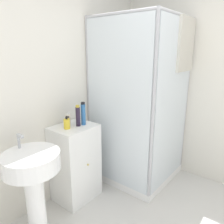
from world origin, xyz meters
TOP-DOWN VIEW (x-y plane):
  - wall_back at (0.00, 1.70)m, footprint 6.40×0.06m
  - shower_enclosure at (1.15, 1.11)m, footprint 0.94×0.97m
  - vanity_cabinet at (0.32, 1.47)m, footprint 0.47×0.41m
  - sink at (-0.31, 1.29)m, footprint 0.48×0.48m
  - soap_dispenser at (0.22, 1.47)m, footprint 0.07×0.07m
  - shampoo_bottle_tall_black at (0.36, 1.44)m, footprint 0.05×0.05m
  - shampoo_bottle_blue at (0.42, 1.42)m, footprint 0.05×0.05m
  - lotion_bottle_white at (0.28, 1.52)m, footprint 0.06×0.06m

SIDE VIEW (x-z plane):
  - vanity_cabinet at x=0.32m, z-range 0.00..0.88m
  - shower_enclosure at x=1.15m, z-range -0.47..1.59m
  - sink at x=-0.31m, z-range 0.14..1.13m
  - soap_dispenser at x=0.22m, z-range 0.87..1.01m
  - lotion_bottle_white at x=0.28m, z-range 0.87..1.03m
  - shampoo_bottle_tall_black at x=0.36m, z-range 0.88..1.11m
  - shampoo_bottle_blue at x=0.42m, z-range 0.88..1.13m
  - wall_back at x=0.00m, z-range 0.00..2.50m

